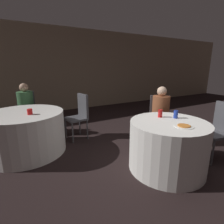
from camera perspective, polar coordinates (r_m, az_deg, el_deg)
The scene contains 14 objects.
ground_plane at distance 3.06m, azimuth 15.26°, elevation -15.78°, with size 16.00×16.00×0.00m, color black.
wall_back at distance 6.48m, azimuth -12.65°, elevation 13.22°, with size 16.00×0.06×2.80m.
table_near at distance 2.80m, azimuth 17.70°, elevation -10.39°, with size 1.14×1.14×0.75m.
table_far at distance 3.52m, azimuth -26.35°, elevation -6.03°, with size 1.35×1.35×0.75m.
chair_near_east at distance 3.38m, azimuth 31.76°, elevation -3.98°, with size 0.48×0.47×0.96m.
chair_near_northeast at distance 3.65m, azimuth 15.22°, elevation -1.01°, with size 0.56×0.56×0.96m.
chair_far_north at distance 4.52m, azimuth -26.07°, elevation 0.98°, with size 0.44×0.45×0.96m.
chair_far_east at distance 3.80m, azimuth -10.48°, elevation -0.11°, with size 0.46×0.45×0.96m.
person_floral_shirt at distance 3.48m, azimuth 15.62°, elevation -1.53°, with size 0.45×0.47×1.16m.
person_green_jacket at distance 4.35m, azimuth -26.18°, elevation 0.78°, with size 0.35×0.50×1.17m.
pizza_plate_near at distance 2.53m, azimuth 22.42°, elevation -4.25°, with size 0.25×0.25×0.02m.
soda_can_blue at distance 2.87m, azimuth 20.10°, elevation -0.72°, with size 0.07×0.07×0.12m.
soda_can_red at distance 2.85m, azimuth 15.46°, elevation -0.44°, with size 0.07×0.07×0.12m.
cup_far at distance 3.21m, azimuth -25.25°, elevation 0.07°, with size 0.08×0.08×0.09m.
Camera 1 is at (-1.93, -1.82, 1.52)m, focal length 28.00 mm.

